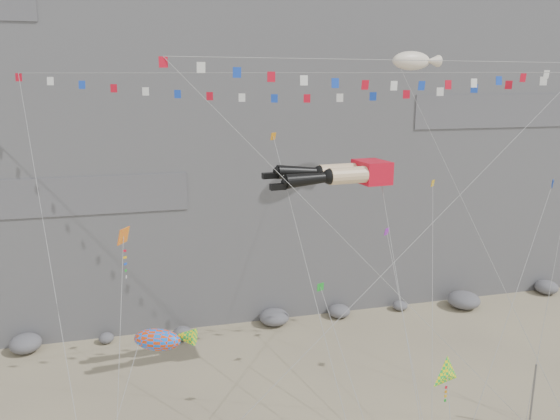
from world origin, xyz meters
name	(u,v)px	position (x,y,z in m)	size (l,w,h in m)	color
cliff	(238,38)	(0.00, 32.00, 25.00)	(80.00, 28.00, 50.00)	slate
talus_boulders	(274,318)	(0.00, 17.00, 0.60)	(60.00, 3.00, 1.20)	slate
anchor_pole_right	(533,397)	(11.40, -1.26, 2.15)	(0.12, 0.12, 4.31)	slate
legs_kite	(340,174)	(1.56, 5.99, 14.95)	(8.20, 14.74, 20.11)	red
flag_banner_upper	(291,73)	(-0.53, 10.22, 21.14)	(35.55, 20.83, 28.87)	red
flag_banner_lower	(409,61)	(5.22, 4.67, 21.79)	(28.75, 6.98, 24.05)	red
harlequin_kite	(123,237)	(-11.61, 1.56, 13.02)	(2.17, 6.46, 14.25)	red
fish_windsock	(157,340)	(-10.25, 1.57, 7.25)	(5.91, 5.83, 9.36)	#E73D0B
delta_kite	(447,375)	(4.50, -2.75, 5.47)	(3.41, 5.95, 7.99)	#FFEF0D
blimp_windsock	(412,61)	(9.63, 12.77, 22.08)	(6.37, 16.27, 26.99)	#FCEBD0
small_kite_a	(275,145)	(-2.32, 7.31, 16.76)	(2.03, 14.36, 22.06)	orange
small_kite_b	(387,236)	(4.81, 5.66, 10.79)	(2.29, 11.10, 15.25)	purple
small_kite_c	(322,291)	(-0.85, 2.29, 8.80)	(1.57, 9.79, 12.88)	green
small_kite_d	(433,189)	(9.12, 7.71, 13.28)	(7.54, 14.20, 20.42)	gold
small_kite_e	(551,189)	(13.44, 1.51, 14.22)	(10.68, 7.28, 18.85)	blue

